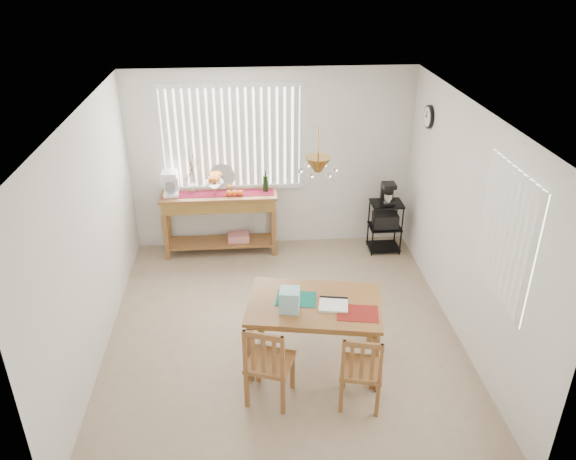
{
  "coord_description": "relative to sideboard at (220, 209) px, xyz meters",
  "views": [
    {
      "loc": [
        -0.36,
        -5.28,
        4.04
      ],
      "look_at": [
        0.1,
        0.55,
        1.05
      ],
      "focal_mm": 35.0,
      "sensor_mm": 36.0,
      "label": 1
    }
  ],
  "objects": [
    {
      "name": "ground",
      "position": [
        0.75,
        -2.0,
        -0.69
      ],
      "size": [
        4.0,
        4.5,
        0.01
      ],
      "primitive_type": "cube",
      "color": "tan"
    },
    {
      "name": "dining_table",
      "position": [
        1.04,
        -2.5,
        -0.04
      ],
      "size": [
        1.5,
        1.11,
        0.73
      ],
      "color": "brown",
      "rests_on": "ground"
    },
    {
      "name": "table_items",
      "position": [
        0.89,
        -2.6,
        0.13
      ],
      "size": [
        1.05,
        0.67,
        0.24
      ],
      "color": "#126859",
      "rests_on": "dining_table"
    },
    {
      "name": "room_shell",
      "position": [
        0.75,
        -1.99,
        1.0
      ],
      "size": [
        4.2,
        4.7,
        2.7
      ],
      "color": "silver",
      "rests_on": "ground"
    },
    {
      "name": "chair_left",
      "position": [
        0.54,
        -3.08,
        -0.24
      ],
      "size": [
        0.54,
        0.54,
        0.92
      ],
      "color": "brown",
      "rests_on": "ground"
    },
    {
      "name": "wire_cart",
      "position": [
        2.36,
        -0.15,
        -0.23
      ],
      "size": [
        0.45,
        0.36,
        0.76
      ],
      "color": "black",
      "rests_on": "ground"
    },
    {
      "name": "cart_items",
      "position": [
        2.36,
        -0.14,
        0.22
      ],
      "size": [
        0.18,
        0.21,
        0.31
      ],
      "color": "black",
      "rests_on": "wire_cart"
    },
    {
      "name": "sideboard_items",
      "position": [
        -0.27,
        0.02,
        0.37
      ],
      "size": [
        1.55,
        0.39,
        0.7
      ],
      "color": "maroon",
      "rests_on": "sideboard"
    },
    {
      "name": "chair_right",
      "position": [
        1.41,
        -3.21,
        -0.26
      ],
      "size": [
        0.48,
        0.48,
        0.86
      ],
      "color": "brown",
      "rests_on": "ground"
    },
    {
      "name": "sideboard",
      "position": [
        0.0,
        0.0,
        0.0
      ],
      "size": [
        1.63,
        0.46,
        0.92
      ],
      "color": "brown",
      "rests_on": "ground"
    }
  ]
}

